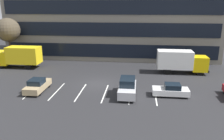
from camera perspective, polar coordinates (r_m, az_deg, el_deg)
name	(u,v)px	position (r m, az deg, el deg)	size (l,w,h in m)	color
ground_plane	(97,84)	(28.71, -3.68, -3.49)	(120.00, 120.00, 0.00)	#262628
office_building	(113,8)	(44.82, 0.30, 15.33)	(37.51, 13.24, 18.00)	slate
lot_markings	(93,93)	(25.94, -4.86, -5.69)	(14.14, 5.40, 0.01)	silver
box_truck_yellow	(181,61)	(34.11, 16.90, 2.25)	(7.10, 2.35, 3.29)	yellow
box_truck_yellow_all	(19,56)	(38.47, -22.40, 3.29)	(7.20, 2.38, 3.34)	yellow
suv_silver	(127,87)	(24.84, 3.88, -4.37)	(1.83, 4.31, 1.95)	silver
sedan_tan	(38,85)	(27.47, -18.18, -3.66)	(1.74, 4.15, 1.49)	tan
sedan_white	(171,90)	(25.57, 14.56, -4.94)	(3.89, 1.63, 1.39)	white
bare_tree	(8,30)	(42.71, -24.66, 9.10)	(3.99, 3.99, 7.48)	#473323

